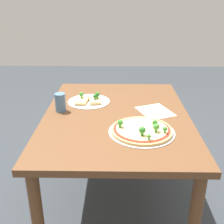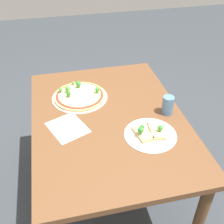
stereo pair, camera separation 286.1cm
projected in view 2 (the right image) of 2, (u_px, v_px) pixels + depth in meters
The scene contains 6 objects.
ground_plane at pixel (109, 192), 2.07m from camera, with size 8.00×8.00×0.00m, color #33383D.
dining_table at pixel (108, 129), 1.69m from camera, with size 1.20×0.88×0.71m.
pizza_tray_whole at pixel (79, 96), 1.80m from camera, with size 0.35×0.35×0.07m.
pizza_tray_slice at pixel (150, 132), 1.51m from camera, with size 0.28×0.28×0.07m.
drinking_cup at pixel (168, 105), 1.64m from camera, with size 0.07×0.07×0.11m, color #4C7099.
paper_menu at pixel (68, 127), 1.57m from camera, with size 0.22×0.18×0.00m, color silver.
Camera 2 is at (-1.26, 0.27, 1.73)m, focal length 45.00 mm.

